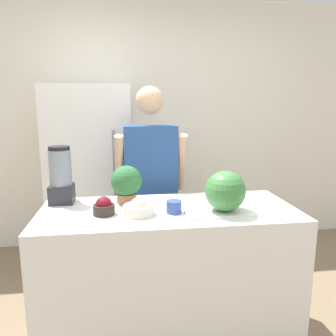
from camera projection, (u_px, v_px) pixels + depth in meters
wall_back at (148, 126)px, 3.56m from camera, size 8.00×0.06×2.60m
counter_island at (169, 275)px, 2.10m from camera, size 1.57×0.66×0.90m
refrigerator at (92, 175)px, 3.17m from camera, size 0.76×0.74×1.70m
person at (151, 189)px, 2.64m from camera, size 0.55×0.27×1.67m
cutting_board at (221, 211)px, 1.96m from camera, size 0.44×0.23×0.01m
watermelon at (225, 191)px, 1.91m from camera, size 0.24×0.24×0.24m
bowl_cherries at (104, 207)px, 1.91m from camera, size 0.13×0.13×0.11m
bowl_cream at (139, 208)px, 1.90m from camera, size 0.18×0.18×0.11m
bowl_small_blue at (174, 207)px, 1.94m from camera, size 0.09×0.09×0.07m
blender at (61, 176)px, 2.11m from camera, size 0.15×0.15×0.37m
potted_plant at (126, 183)px, 2.12m from camera, size 0.20×0.20×0.25m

